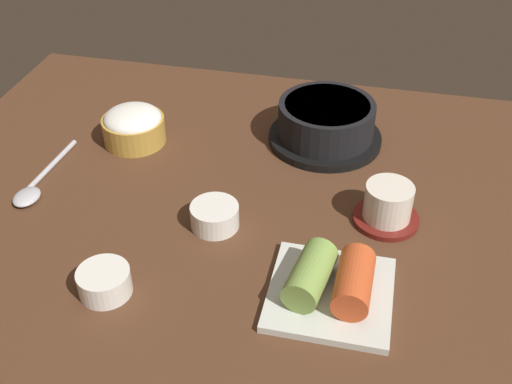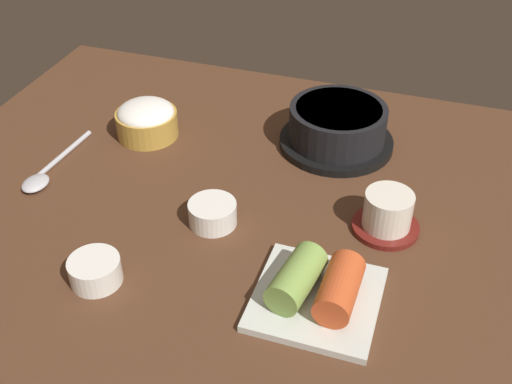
{
  "view_description": "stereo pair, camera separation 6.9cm",
  "coord_description": "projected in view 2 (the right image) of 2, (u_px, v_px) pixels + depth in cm",
  "views": [
    {
      "loc": [
        17.2,
        -69.27,
        57.9
      ],
      "look_at": [
        2.0,
        -2.0,
        5.0
      ],
      "focal_mm": 44.32,
      "sensor_mm": 36.0,
      "label": 1
    },
    {
      "loc": [
        23.82,
        -67.42,
        57.9
      ],
      "look_at": [
        2.0,
        -2.0,
        5.0
      ],
      "focal_mm": 44.32,
      "sensor_mm": 36.0,
      "label": 2
    }
  ],
  "objects": [
    {
      "name": "kimchi_plate",
      "position": [
        317.0,
        289.0,
        0.74
      ],
      "size": [
        14.61,
        14.61,
        5.31
      ],
      "color": "silver",
      "rests_on": "dining_table"
    },
    {
      "name": "tea_cup_with_saucer",
      "position": [
        387.0,
        213.0,
        0.84
      ],
      "size": [
        9.06,
        9.06,
        5.79
      ],
      "color": "maroon",
      "rests_on": "dining_table"
    },
    {
      "name": "side_bowl_near",
      "position": [
        95.0,
        270.0,
        0.77
      ],
      "size": [
        6.41,
        6.41,
        3.28
      ],
      "color": "white",
      "rests_on": "dining_table"
    },
    {
      "name": "rice_bowl",
      "position": [
        147.0,
        119.0,
        1.02
      ],
      "size": [
        9.97,
        9.97,
        5.96
      ],
      "color": "#B78C38",
      "rests_on": "dining_table"
    },
    {
      "name": "spoon",
      "position": [
        44.0,
        174.0,
        0.94
      ],
      "size": [
        3.6,
        17.96,
        1.35
      ],
      "color": "#B7B7BC",
      "rests_on": "dining_table"
    },
    {
      "name": "dining_table",
      "position": [
        247.0,
        203.0,
        0.91
      ],
      "size": [
        100.0,
        76.0,
        2.0
      ],
      "primitive_type": "cube",
      "color": "#4C2D1C",
      "rests_on": "ground"
    },
    {
      "name": "banchan_cup_center",
      "position": [
        213.0,
        213.0,
        0.85
      ],
      "size": [
        6.58,
        6.58,
        3.27
      ],
      "color": "white",
      "rests_on": "dining_table"
    },
    {
      "name": "stone_pot",
      "position": [
        337.0,
        127.0,
        1.0
      ],
      "size": [
        18.17,
        18.17,
        6.9
      ],
      "color": "black",
      "rests_on": "dining_table"
    }
  ]
}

